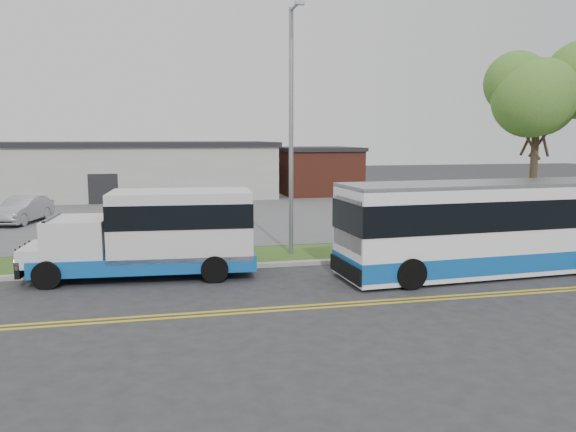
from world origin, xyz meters
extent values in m
plane|color=#28282B|center=(0.00, 0.00, 0.00)|extent=(140.00, 140.00, 0.00)
cube|color=gold|center=(0.00, -3.85, 0.01)|extent=(70.00, 0.12, 0.01)
cube|color=gold|center=(0.00, -4.15, 0.01)|extent=(70.00, 0.12, 0.01)
cube|color=#9E9B93|center=(0.00, 1.10, 0.07)|extent=(80.00, 0.30, 0.15)
cube|color=#294717|center=(0.00, 2.90, 0.05)|extent=(80.00, 3.30, 0.10)
cube|color=#4C4C4F|center=(0.00, 17.00, 0.05)|extent=(80.00, 25.00, 0.10)
cube|color=#9E9E99|center=(-6.00, 27.00, 2.00)|extent=(25.00, 10.00, 4.00)
cube|color=black|center=(-6.00, 27.00, 4.17)|extent=(25.40, 10.40, 0.35)
cube|color=black|center=(-6.00, 22.05, 1.10)|extent=(2.00, 0.15, 2.20)
cube|color=brown|center=(10.50, 26.00, 1.80)|extent=(6.00, 7.00, 3.60)
cube|color=black|center=(10.50, 26.00, 3.75)|extent=(6.30, 7.30, 0.30)
cylinder|color=#352A1C|center=(14.00, 3.00, 2.48)|extent=(0.32, 0.32, 4.76)
ellipsoid|color=#407127|center=(14.00, 3.00, 6.22)|extent=(5.20, 5.20, 4.42)
cylinder|color=gray|center=(3.00, 2.80, 4.85)|extent=(0.18, 0.18, 9.50)
cylinder|color=gray|center=(3.00, 2.10, 9.50)|extent=(0.12, 1.40, 0.12)
cube|color=gray|center=(3.00, 1.45, 9.45)|extent=(0.35, 0.18, 0.12)
cube|color=#0F51A3|center=(-2.53, 0.58, 0.59)|extent=(7.39, 2.93, 0.53)
cube|color=silver|center=(-1.37, 0.50, 1.81)|extent=(4.84, 2.76, 2.24)
cube|color=black|center=(-1.37, 0.50, 2.18)|extent=(4.86, 2.80, 0.80)
cube|color=silver|center=(-4.76, 0.73, 1.44)|extent=(2.06, 2.41, 1.28)
cube|color=black|center=(-5.56, 0.78, 1.65)|extent=(0.24, 2.02, 0.96)
cube|color=silver|center=(-5.93, 0.81, 0.90)|extent=(1.21, 2.25, 0.59)
cube|color=black|center=(-6.41, 0.84, 0.59)|extent=(0.31, 2.19, 0.53)
sphere|color=#FFD88C|center=(-6.52, 0.05, 0.85)|extent=(0.23, 0.23, 0.21)
sphere|color=#FFD88C|center=(-6.41, 1.64, 0.85)|extent=(0.23, 0.23, 0.21)
cylinder|color=black|center=(-5.58, -0.37, 0.45)|extent=(0.91, 0.36, 0.89)
cylinder|color=black|center=(-5.43, 1.93, 0.45)|extent=(0.91, 0.36, 0.89)
cylinder|color=black|center=(-0.38, -0.72, 0.45)|extent=(0.91, 0.36, 0.89)
cylinder|color=black|center=(-0.23, 1.58, 0.45)|extent=(0.91, 0.36, 0.89)
cube|color=white|center=(9.50, -1.45, 1.61)|extent=(11.54, 3.20, 3.01)
cube|color=#0F51A3|center=(9.50, -1.45, 0.57)|extent=(11.56, 3.23, 0.62)
cube|color=black|center=(9.50, -1.45, 2.18)|extent=(11.58, 3.25, 0.99)
cube|color=black|center=(3.85, -1.75, 1.97)|extent=(0.23, 2.39, 1.66)
cube|color=black|center=(3.78, -1.75, 0.47)|extent=(0.26, 2.60, 0.52)
cube|color=gray|center=(9.50, -1.45, 3.13)|extent=(11.54, 3.20, 0.12)
cylinder|color=black|center=(5.53, -2.89, 0.50)|extent=(1.01, 0.39, 1.00)
cylinder|color=black|center=(5.40, -0.44, 0.50)|extent=(1.01, 0.39, 1.00)
cylinder|color=black|center=(12.13, -0.08, 0.50)|extent=(1.01, 0.39, 1.00)
cylinder|color=black|center=(13.89, 0.02, 0.50)|extent=(1.01, 0.39, 1.00)
imported|color=#A0A2A7|center=(-9.41, 13.88, 0.81)|extent=(2.59, 4.57, 1.42)
camera|label=1|loc=(-1.96, -18.73, 4.74)|focal=35.00mm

